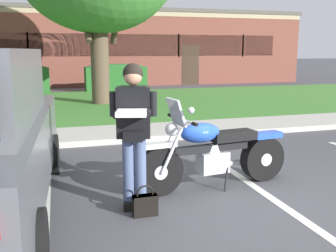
{
  "coord_description": "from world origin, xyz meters",
  "views": [
    {
      "loc": [
        -2.3,
        -4.11,
        1.85
      ],
      "look_at": [
        -0.78,
        0.84,
        0.85
      ],
      "focal_mm": 42.3,
      "sensor_mm": 36.0,
      "label": 1
    }
  ],
  "objects_px": {
    "brick_building": "(96,47)",
    "hedge_left": "(14,79)",
    "hedge_center_left": "(116,77)",
    "rider_person": "(134,125)",
    "motorcycle": "(219,152)",
    "handbag": "(145,203)"
  },
  "relations": [
    {
      "from": "brick_building",
      "to": "hedge_left",
      "type": "bearing_deg",
      "value": -122.65
    },
    {
      "from": "hedge_left",
      "to": "hedge_center_left",
      "type": "distance_m",
      "value": 4.32
    },
    {
      "from": "motorcycle",
      "to": "handbag",
      "type": "bearing_deg",
      "value": -151.21
    },
    {
      "from": "rider_person",
      "to": "motorcycle",
      "type": "bearing_deg",
      "value": 18.22
    },
    {
      "from": "hedge_center_left",
      "to": "rider_person",
      "type": "bearing_deg",
      "value": -98.76
    },
    {
      "from": "hedge_left",
      "to": "motorcycle",
      "type": "bearing_deg",
      "value": -75.11
    },
    {
      "from": "rider_person",
      "to": "hedge_left",
      "type": "height_order",
      "value": "rider_person"
    },
    {
      "from": "motorcycle",
      "to": "brick_building",
      "type": "relative_size",
      "value": 0.1
    },
    {
      "from": "hedge_left",
      "to": "hedge_center_left",
      "type": "bearing_deg",
      "value": 0.0
    },
    {
      "from": "motorcycle",
      "to": "handbag",
      "type": "relative_size",
      "value": 6.23
    },
    {
      "from": "motorcycle",
      "to": "hedge_center_left",
      "type": "relative_size",
      "value": 0.82
    },
    {
      "from": "motorcycle",
      "to": "hedge_center_left",
      "type": "xyz_separation_m",
      "value": [
        0.82,
        13.14,
        0.16
      ]
    },
    {
      "from": "rider_person",
      "to": "brick_building",
      "type": "xyz_separation_m",
      "value": [
        2.08,
        20.27,
        0.99
      ]
    },
    {
      "from": "hedge_left",
      "to": "brick_building",
      "type": "relative_size",
      "value": 0.13
    },
    {
      "from": "motorcycle",
      "to": "hedge_center_left",
      "type": "distance_m",
      "value": 13.17
    },
    {
      "from": "rider_person",
      "to": "hedge_left",
      "type": "distance_m",
      "value": 13.74
    },
    {
      "from": "handbag",
      "to": "brick_building",
      "type": "xyz_separation_m",
      "value": [
        2.01,
        20.52,
        1.85
      ]
    },
    {
      "from": "handbag",
      "to": "brick_building",
      "type": "bearing_deg",
      "value": 84.4
    },
    {
      "from": "handbag",
      "to": "hedge_center_left",
      "type": "relative_size",
      "value": 0.13
    },
    {
      "from": "hedge_left",
      "to": "brick_building",
      "type": "distance_m",
      "value": 8.09
    },
    {
      "from": "motorcycle",
      "to": "rider_person",
      "type": "xyz_separation_m",
      "value": [
        -1.27,
        -0.42,
        0.52
      ]
    },
    {
      "from": "hedge_left",
      "to": "hedge_center_left",
      "type": "height_order",
      "value": "same"
    }
  ]
}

